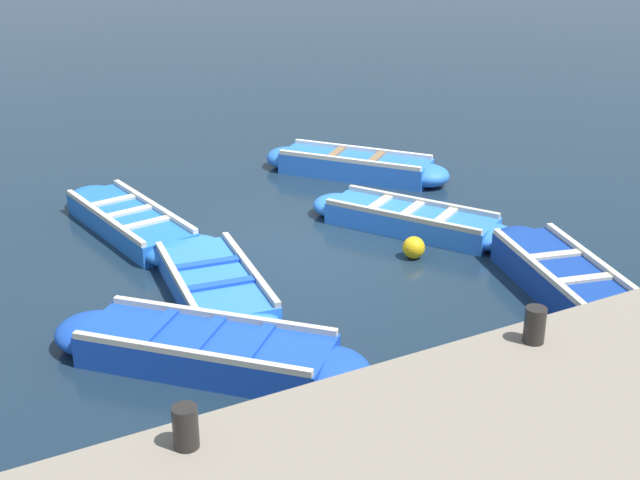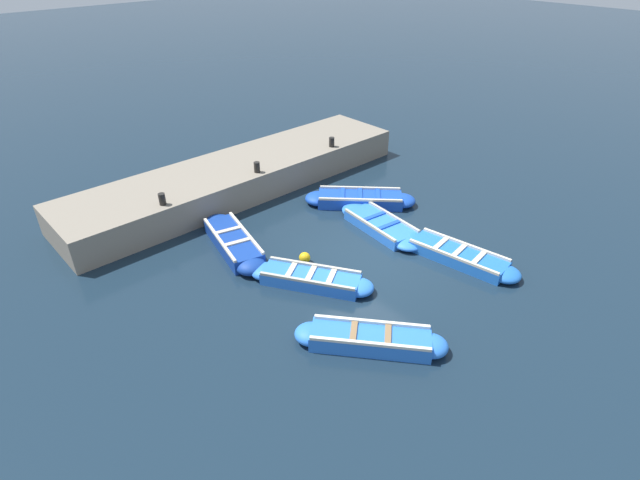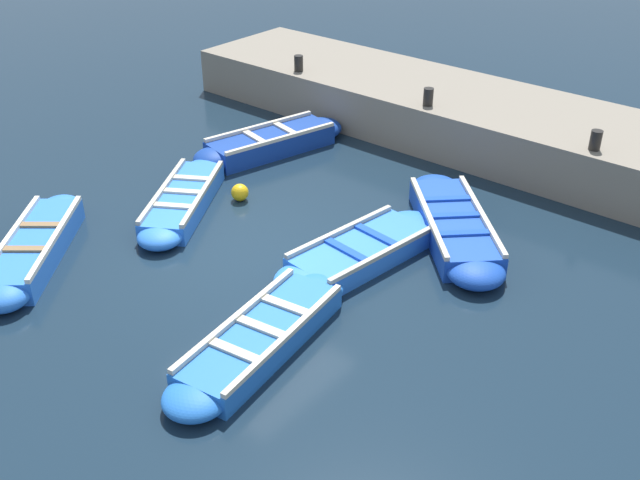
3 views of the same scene
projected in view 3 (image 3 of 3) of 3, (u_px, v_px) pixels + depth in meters
name	position (u px, v px, depth m)	size (l,w,h in m)	color
ground_plane	(254.00, 248.00, 12.05)	(120.00, 120.00, 0.00)	#162838
boat_tucked	(262.00, 337.00, 9.80)	(3.59, 1.30, 0.38)	blue
boat_outer_left	(361.00, 251.00, 11.68)	(3.41, 1.34, 0.36)	blue
boat_stern_in	(184.00, 200.00, 13.13)	(3.20, 2.36, 0.39)	blue
boat_drifting	(35.00, 247.00, 11.71)	(3.07, 2.71, 0.43)	blue
boat_mid_row	(454.00, 226.00, 12.30)	(3.24, 3.20, 0.44)	#1947B7
boat_alongside	(271.00, 143.00, 15.24)	(3.56, 1.60, 0.47)	navy
quay_wall	(453.00, 114.00, 15.82)	(2.85, 12.51, 1.00)	gray
bollard_north	(299.00, 63.00, 16.65)	(0.20, 0.20, 0.35)	black
bollard_mid_north	(428.00, 97.00, 14.77)	(0.20, 0.20, 0.35)	black
bollard_mid_south	(596.00, 140.00, 12.89)	(0.20, 0.20, 0.35)	black
buoy_orange_near	(240.00, 192.00, 13.42)	(0.32, 0.32, 0.32)	#EAB214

